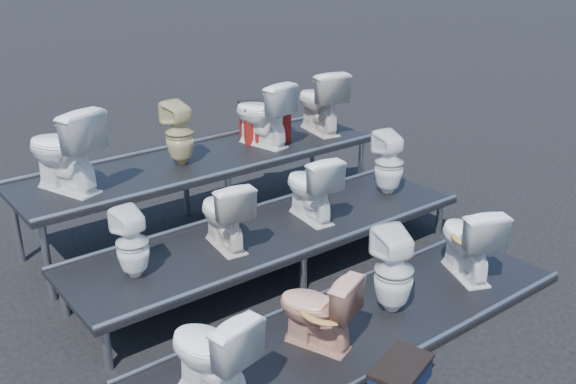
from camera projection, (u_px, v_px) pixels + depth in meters
ground at (274, 270)px, 6.56m from camera, size 80.00×80.00×0.00m
tier_front at (362, 325)px, 5.60m from camera, size 4.20×1.20×0.06m
tier_mid at (274, 250)px, 6.48m from camera, size 4.20×1.20×0.46m
tier_back at (206, 193)px, 7.35m from camera, size 4.20×1.20×0.86m
toilet_0 at (211, 352)px, 4.59m from camera, size 0.55×0.79×0.74m
toilet_1 at (317, 309)px, 5.17m from camera, size 0.60×0.76×0.68m
toilet_2 at (394, 271)px, 5.65m from camera, size 0.43×0.44×0.78m
toilet_3 at (468, 239)px, 6.23m from camera, size 0.70×0.86×0.77m
toilet_4 at (132, 243)px, 5.43m from camera, size 0.30×0.31×0.62m
toilet_5 at (224, 213)px, 5.94m from camera, size 0.46×0.71×0.68m
toilet_6 at (311, 186)px, 6.53m from camera, size 0.47×0.73×0.70m
toilet_7 at (389, 163)px, 7.17m from camera, size 0.37×0.38×0.72m
toilet_8 at (63, 149)px, 6.16m from camera, size 0.72×0.93×0.84m
toilet_9 at (179, 133)px, 6.90m from camera, size 0.35×0.35×0.69m
toilet_10 at (262, 113)px, 7.50m from camera, size 0.57×0.82×0.77m
toilet_11 at (320, 101)px, 7.99m from camera, size 0.58×0.85×0.80m
red_crate at (265, 123)px, 7.79m from camera, size 0.68×0.62×0.40m
step_stool at (400, 377)px, 4.86m from camera, size 0.57×0.44×0.18m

